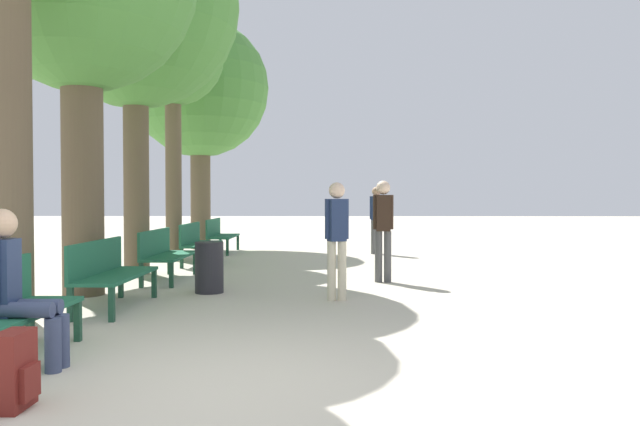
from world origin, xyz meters
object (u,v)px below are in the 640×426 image
(bench_row_1, at_px, (108,270))
(bench_row_2, at_px, (164,252))
(pedestrian_near, at_px, (337,233))
(tree_row_4, at_px, (200,90))
(pedestrian_far, at_px, (376,216))
(pedestrian_mid, at_px, (383,224))
(tree_row_2, at_px, (135,6))
(person_seated, at_px, (17,285))
(backpack, at_px, (15,371))
(bench_row_4, at_px, (220,233))
(tree_row_3, at_px, (173,59))
(bench_row_3, at_px, (197,241))
(trash_bin, at_px, (209,267))

(bench_row_1, relative_size, bench_row_2, 1.00)
(bench_row_1, relative_size, pedestrian_near, 1.11)
(tree_row_4, xyz_separation_m, pedestrian_far, (4.51, -1.52, -3.24))
(pedestrian_mid, bearing_deg, tree_row_2, 166.65)
(pedestrian_near, xyz_separation_m, pedestrian_mid, (0.76, 1.78, 0.04))
(person_seated, distance_m, backpack, 1.09)
(bench_row_4, bearing_deg, tree_row_3, -114.47)
(bench_row_2, distance_m, tree_row_2, 4.37)
(tree_row_2, bearing_deg, pedestrian_near, -38.54)
(bench_row_1, bearing_deg, bench_row_2, 90.00)
(person_seated, bearing_deg, pedestrian_near, 52.49)
(bench_row_1, relative_size, pedestrian_far, 1.07)
(bench_row_3, xyz_separation_m, pedestrian_mid, (3.53, -2.66, 0.45))
(tree_row_4, bearing_deg, person_seated, -85.25)
(tree_row_3, relative_size, backpack, 11.18)
(tree_row_2, xyz_separation_m, pedestrian_mid, (4.25, -1.01, -3.77))
(bench_row_2, bearing_deg, tree_row_2, 129.21)
(bench_row_1, distance_m, pedestrian_far, 8.26)
(bench_row_1, bearing_deg, tree_row_2, 101.89)
(bench_row_1, distance_m, tree_row_4, 9.60)
(backpack, relative_size, trash_bin, 0.69)
(person_seated, xyz_separation_m, trash_bin, (0.74, 3.94, -0.30))
(backpack, bearing_deg, trash_bin, 86.42)
(bench_row_2, distance_m, pedestrian_near, 3.39)
(bench_row_4, bearing_deg, tree_row_4, 120.12)
(tree_row_3, relative_size, trash_bin, 7.73)
(bench_row_1, distance_m, trash_bin, 1.60)
(bench_row_1, xyz_separation_m, trash_bin, (0.98, 1.26, -0.11))
(bench_row_3, bearing_deg, person_seated, -88.24)
(person_seated, distance_m, trash_bin, 4.02)
(tree_row_2, distance_m, pedestrian_far, 7.06)
(tree_row_4, distance_m, backpack, 13.10)
(bench_row_2, height_order, bench_row_4, same)
(tree_row_4, bearing_deg, bench_row_2, -83.50)
(tree_row_2, relative_size, pedestrian_mid, 4.06)
(bench_row_2, bearing_deg, pedestrian_near, -34.43)
(bench_row_1, distance_m, backpack, 3.65)
(tree_row_2, bearing_deg, bench_row_3, 66.49)
(pedestrian_mid, bearing_deg, trash_bin, -155.85)
(bench_row_1, height_order, bench_row_4, same)
(bench_row_4, bearing_deg, backpack, -86.53)
(pedestrian_mid, bearing_deg, bench_row_3, 143.00)
(bench_row_1, relative_size, backpack, 3.45)
(bench_row_2, relative_size, bench_row_4, 1.00)
(tree_row_3, bearing_deg, bench_row_2, -78.35)
(bench_row_4, relative_size, pedestrian_near, 1.11)
(tree_row_2, height_order, tree_row_3, tree_row_2)
(bench_row_1, relative_size, bench_row_4, 1.00)
(bench_row_4, xyz_separation_m, pedestrian_near, (2.78, -6.97, 0.41))
(tree_row_2, height_order, pedestrian_mid, tree_row_2)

